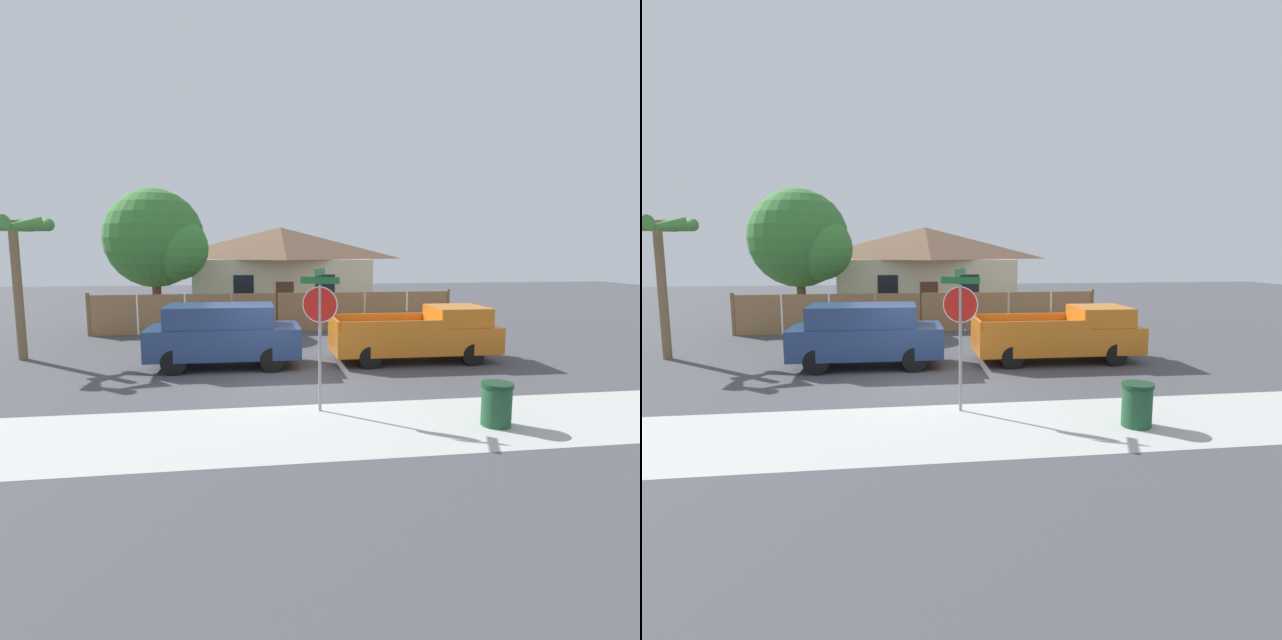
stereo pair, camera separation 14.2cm
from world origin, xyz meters
The scene contains 10 objects.
ground_plane centered at (0.00, 0.00, 0.00)m, with size 80.00×80.00×0.00m, color #47474C.
sidewalk_strip centered at (0.00, -3.60, 0.00)m, with size 36.00×3.20×0.01m.
wooden_fence centered at (0.46, 8.70, 0.86)m, with size 15.88×0.12×1.82m.
house centered at (1.05, 15.01, 2.51)m, with size 9.89×6.35×4.85m.
oak_tree centered at (-4.73, 10.45, 4.01)m, with size 4.66×4.44×6.34m.
palm_tree centered at (-8.17, 4.20, 3.95)m, with size 2.32×2.51×4.64m.
red_suv centered at (-1.54, 2.19, 1.04)m, with size 4.59×2.00×1.93m.
orange_pickup centered at (4.72, 2.19, 0.86)m, with size 5.31×2.04×1.77m.
stop_sign centered at (0.78, -2.45, 2.16)m, with size 0.81×0.73×3.18m.
trash_bin centered at (4.22, -3.90, 0.45)m, with size 0.64×0.64×0.90m.
Camera 1 is at (-0.74, -13.14, 3.56)m, focal length 28.00 mm.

